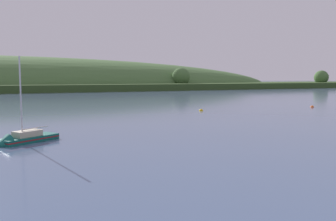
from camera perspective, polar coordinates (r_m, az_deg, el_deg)
sailboat_near_mooring at (r=37.13m, az=-22.85°, el=-4.61°), size 6.51×5.46×9.40m
mooring_buoy_foreground at (r=67.86m, az=5.44°, el=-0.07°), size 0.78×0.78×0.86m
mooring_buoy_off_fishing_boat at (r=82.26m, az=22.54°, el=0.49°), size 0.77×0.77×0.85m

